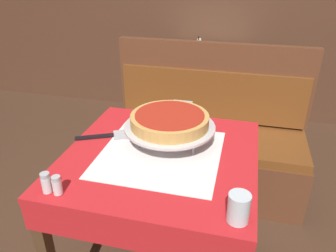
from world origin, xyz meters
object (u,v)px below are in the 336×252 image
(dining_table_front, at_px, (161,172))
(pizza_server, at_px, (110,136))
(dining_table_rear, at_px, (207,66))
(napkin_holder, at_px, (182,110))
(deep_dish_pizza, at_px, (170,120))
(salt_shaker, at_px, (46,183))
(water_glass_near, at_px, (239,208))
(booth_bench, at_px, (205,149))
(condiment_caddy, at_px, (198,49))
(pepper_shaker, at_px, (57,185))
(pizza_pan_stand, at_px, (170,127))

(dining_table_front, distance_m, pizza_server, 0.30)
(dining_table_rear, relative_size, napkin_holder, 7.63)
(deep_dish_pizza, distance_m, pizza_server, 0.31)
(salt_shaker, bearing_deg, dining_table_front, 47.05)
(dining_table_rear, height_order, water_glass_near, water_glass_near)
(salt_shaker, bearing_deg, deep_dish_pizza, 52.14)
(booth_bench, relative_size, water_glass_near, 13.39)
(dining_table_front, distance_m, condiment_caddy, 1.71)
(salt_shaker, bearing_deg, booth_bench, 70.86)
(dining_table_front, xyz_separation_m, booth_bench, (0.09, 0.86, -0.37))
(condiment_caddy, bearing_deg, salt_shaker, -95.73)
(dining_table_front, bearing_deg, napkin_holder, 86.97)
(dining_table_rear, relative_size, condiment_caddy, 5.11)
(dining_table_front, relative_size, condiment_caddy, 5.47)
(pepper_shaker, xyz_separation_m, napkin_holder, (0.30, 0.71, 0.01))
(pepper_shaker, height_order, napkin_holder, napkin_holder)
(dining_table_front, height_order, pizza_server, pizza_server)
(deep_dish_pizza, relative_size, salt_shaker, 4.38)
(pizza_pan_stand, distance_m, condiment_caddy, 1.62)
(dining_table_rear, distance_m, water_glass_near, 2.11)
(pizza_pan_stand, distance_m, napkin_holder, 0.27)
(salt_shaker, bearing_deg, pepper_shaker, 0.00)
(water_glass_near, bearing_deg, dining_table_front, 136.27)
(water_glass_near, height_order, salt_shaker, water_glass_near)
(booth_bench, relative_size, pizza_server, 4.71)
(dining_table_rear, xyz_separation_m, condiment_caddy, (-0.08, -0.04, 0.15))
(pizza_server, bearing_deg, water_glass_near, -34.21)
(dining_table_front, height_order, water_glass_near, water_glass_near)
(dining_table_front, height_order, deep_dish_pizza, deep_dish_pizza)
(booth_bench, bearing_deg, pizza_pan_stand, -95.67)
(deep_dish_pizza, relative_size, pepper_shaker, 4.76)
(deep_dish_pizza, relative_size, napkin_holder, 3.44)
(salt_shaker, relative_size, pepper_shaker, 1.09)
(pizza_pan_stand, bearing_deg, salt_shaker, -127.86)
(condiment_caddy, bearing_deg, dining_table_front, -86.02)
(dining_table_front, xyz_separation_m, condiment_caddy, (-0.12, 1.70, 0.13))
(deep_dish_pizza, xyz_separation_m, pepper_shaker, (-0.30, -0.44, -0.08))
(pizza_pan_stand, height_order, salt_shaker, pizza_pan_stand)
(dining_table_rear, height_order, pepper_shaker, pepper_shaker)
(pepper_shaker, bearing_deg, booth_bench, 72.68)
(pepper_shaker, bearing_deg, pizza_server, 88.11)
(pizza_server, distance_m, napkin_holder, 0.40)
(deep_dish_pizza, xyz_separation_m, salt_shaker, (-0.34, -0.44, -0.08))
(dining_table_rear, bearing_deg, pizza_server, -97.92)
(booth_bench, distance_m, pizza_server, 0.98)
(pizza_server, bearing_deg, napkin_holder, 43.96)
(pizza_pan_stand, bearing_deg, water_glass_near, -52.24)
(pizza_server, relative_size, pepper_shaker, 3.98)
(water_glass_near, bearing_deg, pizza_server, 145.79)
(pizza_pan_stand, xyz_separation_m, deep_dish_pizza, (-0.00, -0.00, 0.04))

